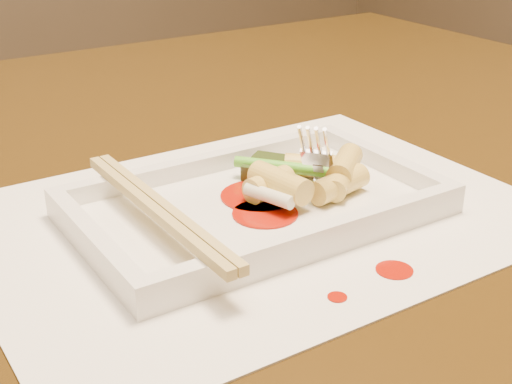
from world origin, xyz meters
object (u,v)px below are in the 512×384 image
chopstick_a (152,209)px  fork (321,86)px  placemat (256,215)px  table (94,289)px  plate_base (256,209)px

chopstick_a → fork: size_ratio=1.45×
placemat → fork: size_ratio=2.86×
fork → chopstick_a: bearing=-173.2°
placemat → chopstick_a: (-0.08, 0.00, 0.03)m
table → plate_base: plate_base is taller
table → chopstick_a: size_ratio=6.91×
plate_base → fork: size_ratio=1.86×
table → fork: size_ratio=10.00×
chopstick_a → fork: 0.16m
placemat → chopstick_a: chopstick_a is taller
fork → placemat: bearing=-165.6°
table → plate_base: bearing=-56.4°
table → fork: fork is taller
plate_base → fork: (0.07, 0.02, 0.08)m
plate_base → placemat: bearing=0.0°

